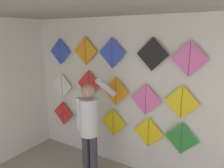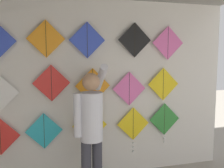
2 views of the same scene
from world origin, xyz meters
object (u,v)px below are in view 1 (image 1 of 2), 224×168
object	(u,v)px
kite_12	(112,53)
kite_3	(148,134)
kite_1	(85,117)
kite_5	(62,86)
kite_6	(89,84)
kite_4	(181,140)
kite_10	(60,52)
kite_8	(146,100)
kite_11	(85,51)
kite_13	(152,54)
kite_14	(190,59)
kite_9	(182,102)
kite_7	(116,91)
shopkeeper	(90,124)
kite_2	(113,124)
kite_0	(63,113)

from	to	relation	value
kite_12	kite_3	bearing A→B (deg)	-0.08
kite_1	kite_5	distance (m)	0.84
kite_1	kite_6	bearing A→B (deg)	0.00
kite_6	kite_1	bearing A→B (deg)	180.00
kite_4	kite_10	distance (m)	2.88
kite_4	kite_5	distance (m)	2.63
kite_8	kite_11	world-z (taller)	kite_11
kite_12	kite_13	size ratio (longest dim) A/B	1.00
kite_14	kite_12	bearing A→B (deg)	180.00
kite_3	kite_9	distance (m)	0.85
kite_3	kite_10	bearing A→B (deg)	179.97
kite_8	kite_13	distance (m)	0.78
kite_7	kite_9	bearing A→B (deg)	0.00
kite_8	kite_9	xyz separation A→B (m)	(0.59, 0.00, 0.05)
kite_9	kite_1	bearing A→B (deg)	180.00
kite_3	kite_14	size ratio (longest dim) A/B	1.38
kite_6	kite_8	distance (m)	1.22
shopkeeper	kite_11	world-z (taller)	kite_11
kite_1	kite_8	size ratio (longest dim) A/B	1.00
kite_1	kite_13	distance (m)	1.96
kite_1	kite_3	bearing A→B (deg)	-0.04
kite_4	kite_11	bearing A→B (deg)	179.98
kite_3	kite_10	xyz separation A→B (m)	(-2.01, 0.00, 1.35)
kite_10	kite_4	bearing A→B (deg)	-0.02
kite_1	kite_9	world-z (taller)	kite_9
kite_13	kite_14	bearing A→B (deg)	0.00
kite_6	kite_12	bearing A→B (deg)	0.00
shopkeeper	kite_11	size ratio (longest dim) A/B	3.36
kite_5	kite_11	distance (m)	1.01
kite_3	kite_12	world-z (taller)	kite_12
shopkeeper	kite_3	bearing A→B (deg)	31.34
kite_6	shopkeeper	bearing A→B (deg)	-52.33
shopkeeper	kite_12	world-z (taller)	kite_12
kite_1	kite_4	world-z (taller)	kite_4
kite_2	kite_7	bearing A→B (deg)	1.12
kite_0	kite_7	bearing A→B (deg)	0.00
kite_1	kite_7	distance (m)	0.99
kite_1	kite_12	distance (m)	1.50
kite_8	kite_9	bearing A→B (deg)	0.00
kite_10	kite_14	size ratio (longest dim) A/B	1.00
kite_6	kite_14	size ratio (longest dim) A/B	1.00
kite_9	shopkeeper	bearing A→B (deg)	-155.02
kite_6	kite_7	distance (m)	0.62
kite_5	kite_8	world-z (taller)	kite_5
kite_2	kite_4	size ratio (longest dim) A/B	1.10
kite_6	kite_8	world-z (taller)	kite_6
kite_0	kite_10	world-z (taller)	kite_10
shopkeeper	kite_9	world-z (taller)	shopkeeper
kite_6	kite_8	xyz separation A→B (m)	(1.21, 0.00, -0.13)
kite_5	kite_0	bearing A→B (deg)	180.00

